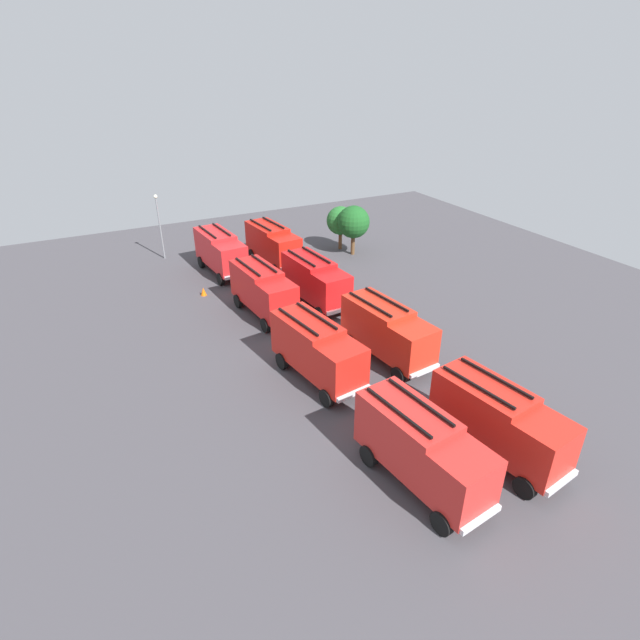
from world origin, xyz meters
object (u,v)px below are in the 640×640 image
at_px(fire_truck_3, 422,447).
at_px(firefighter_1, 540,428).
at_px(firefighter_0, 386,308).
at_px(tree_0, 341,221).
at_px(traffic_cone_0, 203,291).
at_px(lamppost, 159,222).
at_px(fire_truck_2, 317,349).
at_px(tree_1, 354,222).
at_px(fire_truck_7, 499,420).
at_px(fire_truck_4, 273,243).
at_px(fire_truck_6, 387,330).
at_px(fire_truck_0, 220,251).
at_px(fire_truck_5, 315,280).
at_px(fire_truck_1, 263,289).

distance_m(fire_truck_3, firefighter_1, 7.35).
distance_m(fire_truck_3, firefighter_0, 17.00).
xyz_separation_m(firefighter_0, tree_0, (-15.59, 4.72, 2.13)).
relative_size(traffic_cone_0, lamppost, 0.11).
relative_size(fire_truck_2, traffic_cone_0, 10.54).
bearing_deg(firefighter_0, fire_truck_2, 43.58).
height_order(fire_truck_3, firefighter_0, fire_truck_3).
height_order(firefighter_1, tree_1, tree_1).
bearing_deg(fire_truck_7, traffic_cone_0, -171.18).
distance_m(fire_truck_4, tree_0, 8.09).
xyz_separation_m(fire_truck_2, fire_truck_6, (-0.01, 5.17, 0.00)).
distance_m(fire_truck_6, traffic_cone_0, 17.63).
bearing_deg(fire_truck_4, firefighter_0, 6.77).
height_order(fire_truck_0, fire_truck_3, same).
bearing_deg(fire_truck_7, fire_truck_6, 170.37).
bearing_deg(fire_truck_3, fire_truck_4, 163.92).
relative_size(fire_truck_7, traffic_cone_0, 10.54).
bearing_deg(fire_truck_7, firefighter_0, 158.69).
height_order(fire_truck_5, lamppost, lamppost).
distance_m(fire_truck_6, tree_1, 20.27).
xyz_separation_m(fire_truck_5, traffic_cone_0, (-5.86, -7.74, -1.80)).
height_order(fire_truck_2, lamppost, lamppost).
bearing_deg(fire_truck_5, fire_truck_3, -17.36).
height_order(fire_truck_3, tree_1, tree_1).
bearing_deg(fire_truck_7, fire_truck_2, -162.45).
height_order(fire_truck_3, tree_0, tree_0).
bearing_deg(fire_truck_1, fire_truck_4, 148.50).
xyz_separation_m(fire_truck_0, fire_truck_5, (10.09, 4.77, 0.00)).
bearing_deg(firefighter_0, fire_truck_5, -39.47).
bearing_deg(traffic_cone_0, fire_truck_0, 144.94).
bearing_deg(fire_truck_1, traffic_cone_0, -155.00).
bearing_deg(fire_truck_4, traffic_cone_0, -69.65).
height_order(fire_truck_3, fire_truck_6, same).
bearing_deg(fire_truck_0, fire_truck_7, 4.56).
bearing_deg(fire_truck_5, traffic_cone_0, -131.70).
xyz_separation_m(fire_truck_6, firefighter_0, (-4.85, 3.25, -1.24)).
height_order(fire_truck_1, firefighter_1, fire_truck_1).
relative_size(fire_truck_2, fire_truck_5, 1.01).
bearing_deg(fire_truck_4, fire_truck_1, -32.28).
xyz_separation_m(fire_truck_0, fire_truck_7, (29.96, 4.90, 0.00)).
xyz_separation_m(fire_truck_3, lamppost, (-36.12, -4.33, 1.63)).
xyz_separation_m(fire_truck_2, fire_truck_7, (10.18, 4.91, 0.00)).
bearing_deg(fire_truck_5, lamppost, -156.34).
height_order(fire_truck_5, firefighter_0, fire_truck_5).
xyz_separation_m(fire_truck_6, fire_truck_7, (10.19, -0.26, 0.00)).
bearing_deg(fire_truck_7, lamppost, -174.35).
bearing_deg(fire_truck_2, fire_truck_3, -6.50).
distance_m(fire_truck_3, lamppost, 36.41).
bearing_deg(fire_truck_4, fire_truck_3, -15.11).
bearing_deg(fire_truck_6, lamppost, -167.08).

